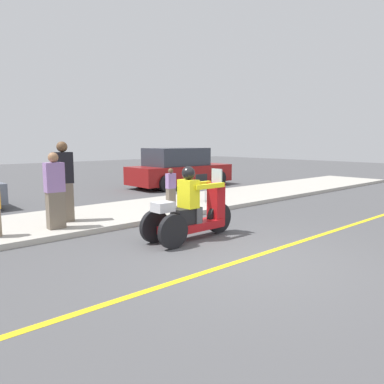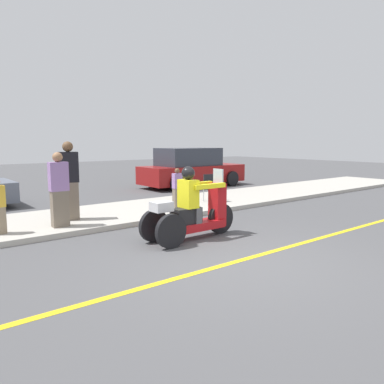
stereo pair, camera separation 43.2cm
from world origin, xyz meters
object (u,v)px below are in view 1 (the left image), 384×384
Objects in this scene: spectator_near_curb at (64,183)px; parked_car_lot_far at (179,169)px; folding_chair_set_back at (204,185)px; motorcycle_trike at (192,213)px; spectator_with_child at (55,192)px; spectator_end_of_line at (171,189)px.

spectator_near_curb is 7.90m from parked_car_lot_far.
motorcycle_trike is at bearing -137.12° from folding_chair_set_back.
spectator_end_of_line is (3.38, 0.38, -0.25)m from spectator_with_child.
parked_car_lot_far is at bearing 51.73° from motorcycle_trike.
spectator_near_curb is 0.40× the size of parked_car_lot_far.
spectator_with_child is 3.41m from spectator_end_of_line.
spectator_with_child is 1.94× the size of folding_chair_set_back.
folding_chair_set_back is at bearing 6.63° from spectator_end_of_line.
parked_car_lot_far is at bearing 32.55° from spectator_with_child.
spectator_end_of_line is at bearing 59.23° from motorcycle_trike.
spectator_end_of_line is at bearing -132.22° from parked_car_lot_far.
motorcycle_trike is 3.14m from spectator_near_curb.
spectator_with_child reaches higher than motorcycle_trike.
folding_chair_set_back is (4.81, 0.55, -0.26)m from spectator_with_child.
motorcycle_trike is at bearing -50.15° from spectator_with_child.
spectator_with_child is (-1.84, 2.21, 0.36)m from motorcycle_trike.
spectator_end_of_line is at bearing -173.37° from folding_chair_set_back.
motorcycle_trike is 3.02m from spectator_end_of_line.
motorcycle_trike is 8.68m from parked_car_lot_far.
parked_car_lot_far is at bearing 59.32° from folding_chair_set_back.
folding_chair_set_back is (2.97, 2.75, 0.09)m from motorcycle_trike.
spectator_with_child is 0.35× the size of parked_car_lot_far.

